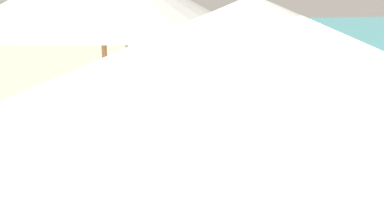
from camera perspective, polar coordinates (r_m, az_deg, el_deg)
name	(u,v)px	position (r m, az deg, el deg)	size (l,w,h in m)	color
umbrella_nearest	(251,66)	(1.34, 7.32, 5.23)	(1.85, 1.85, 2.61)	#4C4C51
lounger_second_shoreside	(157,174)	(5.85, -4.33, -8.19)	(1.26, 0.73, 0.64)	#D8593F
umbrella_third	(125,10)	(7.62, -8.31, 11.93)	(1.87, 1.87, 2.51)	silver
lounger_third_shoreside	(147,110)	(9.19, -5.62, -0.24)	(1.65, 0.82, 0.59)	#D8593F
lounger_third_inland	(171,141)	(7.03, -2.58, -4.16)	(1.43, 0.82, 0.64)	#D8593F
umbrella_farthest	(103,7)	(10.47, -10.99, 12.19)	(2.24, 2.24, 2.48)	olive
lounger_farthest_shoreside	(122,82)	(11.72, -8.64, 3.18)	(1.54, 0.70, 0.70)	#D8593F
lounger_farthest_inland	(158,101)	(9.68, -4.19, 0.84)	(1.45, 0.80, 0.63)	#D8593F
beach_ball	(300,191)	(5.85, 13.23, -9.98)	(0.39, 0.39, 0.39)	white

